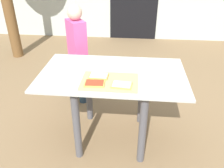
% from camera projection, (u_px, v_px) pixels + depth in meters
% --- Properties ---
extents(ground_plane, '(16.00, 16.00, 0.00)m').
position_uv_depth(ground_plane, '(112.00, 136.00, 2.26)').
color(ground_plane, brown).
extents(dining_table, '(1.19, 0.70, 0.68)m').
position_uv_depth(dining_table, '(112.00, 88.00, 1.99)').
color(dining_table, '#AEB2AB').
rests_on(dining_table, ground).
extents(cutting_board, '(0.43, 0.29, 0.01)m').
position_uv_depth(cutting_board, '(109.00, 82.00, 1.78)').
color(cutting_board, tan).
rests_on(cutting_board, dining_table).
extents(pizza_slice_far_left, '(0.15, 0.11, 0.02)m').
position_uv_depth(pizza_slice_far_left, '(99.00, 76.00, 1.83)').
color(pizza_slice_far_left, gold).
rests_on(pizza_slice_far_left, cutting_board).
extents(pizza_slice_near_left, '(0.15, 0.11, 0.02)m').
position_uv_depth(pizza_slice_near_left, '(95.00, 83.00, 1.73)').
color(pizza_slice_near_left, gold).
rests_on(pizza_slice_near_left, cutting_board).
extents(pizza_slice_near_right, '(0.16, 0.12, 0.02)m').
position_uv_depth(pizza_slice_near_right, '(122.00, 85.00, 1.71)').
color(pizza_slice_near_right, gold).
rests_on(pizza_slice_near_right, cutting_board).
extents(plate_white_right, '(0.21, 0.21, 0.01)m').
position_uv_depth(plate_white_right, '(154.00, 67.00, 2.02)').
color(plate_white_right, white).
rests_on(plate_white_right, dining_table).
extents(plate_white_left, '(0.21, 0.21, 0.01)m').
position_uv_depth(plate_white_left, '(69.00, 69.00, 1.97)').
color(plate_white_left, silver).
rests_on(plate_white_left, dining_table).
extents(child_left, '(0.25, 0.28, 1.10)m').
position_uv_depth(child_left, '(78.00, 50.00, 2.53)').
color(child_left, '#283E50').
rests_on(child_left, ground).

